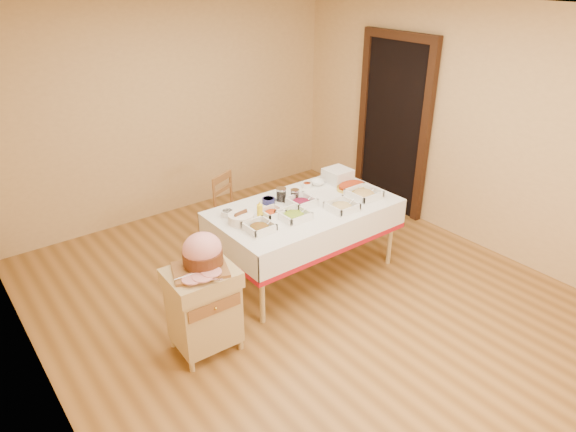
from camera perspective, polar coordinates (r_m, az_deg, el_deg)
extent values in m
plane|color=#9C6930|center=(5.05, 1.28, -8.76)|extent=(5.00, 5.00, 0.00)
plane|color=white|center=(4.14, 1.67, 22.10)|extent=(5.00, 5.00, 0.00)
plane|color=#D9B275|center=(6.47, -12.87, 11.39)|extent=(4.50, 0.00, 4.50)
plane|color=#D9B275|center=(3.60, -27.68, -3.49)|extent=(0.00, 5.00, 5.00)
plane|color=#D9B275|center=(6.04, 18.56, 9.60)|extent=(0.00, 5.00, 5.00)
cube|color=black|center=(6.59, 11.65, 9.52)|extent=(0.06, 0.90, 2.10)
cube|color=#331B10|center=(6.28, 14.95, 8.31)|extent=(0.08, 0.10, 2.10)
cube|color=#331B10|center=(6.90, 8.41, 10.53)|extent=(0.08, 0.10, 2.10)
cube|color=#331B10|center=(6.36, 12.47, 19.00)|extent=(0.08, 1.10, 0.10)
cube|color=tan|center=(5.05, 1.89, 0.81)|extent=(1.80, 1.00, 0.04)
cylinder|color=tan|center=(4.52, -2.91, -8.09)|extent=(0.05, 0.05, 0.71)
cylinder|color=tan|center=(5.13, -8.31, -3.79)|extent=(0.05, 0.05, 0.71)
cylinder|color=tan|center=(5.47, 11.31, -1.98)|extent=(0.05, 0.05, 0.71)
cylinder|color=tan|center=(5.98, 5.37, 1.03)|extent=(0.05, 0.05, 0.71)
cube|color=white|center=(5.04, 1.90, 1.07)|extent=(1.82, 1.02, 0.01)
cube|color=tan|center=(4.29, -9.30, -10.58)|extent=(0.51, 0.43, 0.54)
cube|color=tan|center=(4.10, -9.64, -6.84)|extent=(0.55, 0.47, 0.13)
cube|color=#935F30|center=(4.03, -8.01, -10.03)|extent=(0.45, 0.03, 0.11)
sphere|color=gold|center=(4.02, -7.93, -10.10)|extent=(0.03, 0.03, 0.03)
cylinder|color=tan|center=(4.29, -10.48, -16.12)|extent=(0.04, 0.04, 0.09)
cylinder|color=tan|center=(4.54, -12.66, -13.57)|extent=(0.04, 0.04, 0.09)
cylinder|color=tan|center=(4.44, -5.26, -13.92)|extent=(0.04, 0.04, 0.09)
cylinder|color=tan|center=(4.68, -7.68, -11.61)|extent=(0.04, 0.04, 0.09)
cube|color=#935F30|center=(5.75, -5.84, 0.51)|extent=(0.48, 0.47, 0.03)
cylinder|color=#935F30|center=(5.65, -5.29, -2.39)|extent=(0.03, 0.03, 0.40)
cylinder|color=#935F30|center=(5.81, -7.92, -1.65)|extent=(0.03, 0.03, 0.40)
cylinder|color=#935F30|center=(5.88, -3.59, -1.07)|extent=(0.03, 0.03, 0.40)
cylinder|color=#935F30|center=(6.04, -6.17, -0.40)|extent=(0.03, 0.03, 0.40)
cylinder|color=#935F30|center=(5.63, -8.18, 2.04)|extent=(0.03, 0.03, 0.43)
cylinder|color=#935F30|center=(5.87, -6.36, 3.19)|extent=(0.03, 0.03, 0.43)
cube|color=#935F30|center=(5.68, -7.35, 4.26)|extent=(0.32, 0.16, 0.08)
cube|color=#935F30|center=(4.05, -9.73, -5.89)|extent=(0.41, 0.33, 0.03)
ellipsoid|color=pink|center=(4.03, -9.52, -3.63)|extent=(0.31, 0.28, 0.27)
cylinder|color=#5C2E15|center=(4.07, -9.45, -4.52)|extent=(0.32, 0.32, 0.10)
cube|color=silver|center=(3.90, -9.23, -6.95)|extent=(0.26, 0.12, 0.00)
cylinder|color=silver|center=(3.97, -10.44, -6.31)|extent=(0.30, 0.09, 0.01)
cube|color=white|center=(4.58, -3.20, -1.51)|extent=(0.24, 0.24, 0.01)
ellipsoid|color=#A81315|center=(4.57, -3.21, -1.25)|extent=(0.18, 0.18, 0.06)
cylinder|color=silver|center=(4.58, -2.50, -1.13)|extent=(0.14, 0.01, 0.10)
cube|color=white|center=(4.79, 0.66, -0.17)|extent=(0.26, 0.26, 0.02)
ellipsoid|color=gold|center=(4.78, 0.66, 0.10)|extent=(0.20, 0.20, 0.07)
cylinder|color=silver|center=(4.79, 1.39, 0.20)|extent=(0.15, 0.01, 0.11)
cube|color=white|center=(4.99, 5.99, 0.81)|extent=(0.26, 0.26, 0.02)
ellipsoid|color=tan|center=(4.97, 6.00, 1.07)|extent=(0.20, 0.20, 0.07)
cylinder|color=silver|center=(4.99, 6.69, 1.16)|extent=(0.15, 0.01, 0.11)
cube|color=white|center=(5.28, 8.40, 2.19)|extent=(0.29, 0.29, 0.02)
ellipsoid|color=tan|center=(5.27, 8.42, 2.46)|extent=(0.22, 0.22, 0.08)
cylinder|color=silver|center=(5.29, 9.14, 2.54)|extent=(0.15, 0.01, 0.11)
cube|color=white|center=(4.84, -1.76, 0.13)|extent=(0.20, 0.20, 0.01)
ellipsoid|color=#C23A0E|center=(4.83, -1.77, 0.34)|extent=(0.15, 0.15, 0.05)
cylinder|color=silver|center=(4.84, -1.21, 0.45)|extent=(0.13, 0.01, 0.09)
cube|color=white|center=(5.04, 1.47, 1.28)|extent=(0.24, 0.24, 0.02)
ellipsoid|color=maroon|center=(5.03, 1.47, 1.54)|extent=(0.19, 0.19, 0.07)
cylinder|color=silver|center=(5.05, 2.12, 1.66)|extent=(0.16, 0.01, 0.12)
cylinder|color=white|center=(4.86, -6.74, 0.32)|extent=(0.12, 0.12, 0.06)
cylinder|color=black|center=(4.85, -6.75, 0.51)|extent=(0.10, 0.10, 0.02)
cylinder|color=navy|center=(5.08, -2.19, 1.71)|extent=(0.13, 0.13, 0.05)
cylinder|color=maroon|center=(5.08, -2.19, 1.89)|extent=(0.10, 0.10, 0.02)
cylinder|color=white|center=(5.45, 2.12, 3.44)|extent=(0.10, 0.10, 0.05)
cylinder|color=#C23A0E|center=(5.44, 2.13, 3.60)|extent=(0.08, 0.08, 0.02)
imported|color=white|center=(5.20, -1.27, 2.24)|extent=(0.18, 0.18, 0.04)
imported|color=white|center=(5.52, 3.32, 3.74)|extent=(0.19, 0.19, 0.05)
cylinder|color=silver|center=(5.12, -0.76, 2.35)|extent=(0.10, 0.10, 0.12)
cylinder|color=silver|center=(5.10, -0.77, 3.03)|extent=(0.11, 0.11, 0.01)
cylinder|color=black|center=(5.13, -0.76, 2.18)|extent=(0.08, 0.08, 0.09)
cylinder|color=silver|center=(5.14, 0.77, 2.31)|extent=(0.08, 0.08, 0.10)
cylinder|color=silver|center=(5.11, 0.77, 2.89)|extent=(0.09, 0.09, 0.01)
cylinder|color=black|center=(5.14, 0.77, 2.16)|extent=(0.07, 0.07, 0.08)
cylinder|color=yellow|center=(4.77, -3.16, 0.50)|extent=(0.05, 0.05, 0.14)
cone|color=yellow|center=(4.74, -3.18, 1.43)|extent=(0.04, 0.04, 0.03)
cylinder|color=white|center=(4.71, -5.24, -0.28)|extent=(0.24, 0.24, 0.09)
cube|color=white|center=(5.63, 5.51, 3.90)|extent=(0.26, 0.26, 0.01)
cube|color=white|center=(5.62, 5.52, 4.06)|extent=(0.26, 0.26, 0.01)
cube|color=white|center=(5.61, 5.52, 4.21)|extent=(0.26, 0.26, 0.01)
cube|color=white|center=(5.61, 5.53, 4.36)|extent=(0.26, 0.26, 0.01)
cube|color=white|center=(5.60, 5.54, 4.51)|extent=(0.26, 0.26, 0.01)
cube|color=white|center=(5.60, 5.54, 4.67)|extent=(0.26, 0.26, 0.01)
cube|color=white|center=(5.59, 5.55, 4.82)|extent=(0.26, 0.26, 0.01)
cube|color=white|center=(5.58, 5.56, 4.98)|extent=(0.26, 0.26, 0.01)
cube|color=white|center=(5.58, 5.57, 5.13)|extent=(0.26, 0.26, 0.01)
ellipsoid|color=gold|center=(5.46, 7.07, 3.22)|extent=(0.36, 0.26, 0.03)
ellipsoid|color=#B33813|center=(5.46, 7.08, 3.34)|extent=(0.31, 0.21, 0.04)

